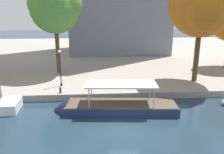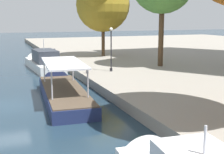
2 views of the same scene
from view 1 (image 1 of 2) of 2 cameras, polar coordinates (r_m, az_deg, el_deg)
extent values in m
plane|color=#1E3342|center=(19.00, 3.36, -13.38)|extent=(220.00, 220.00, 0.00)
cube|color=gray|center=(51.63, -1.47, 5.94)|extent=(120.00, 55.00, 0.76)
cube|color=navy|center=(22.32, 2.23, -8.19)|extent=(10.81, 3.69, 1.28)
cone|color=navy|center=(22.89, -12.61, -7.96)|extent=(1.60, 2.69, 2.59)
cube|color=brown|center=(22.05, 2.25, -6.57)|extent=(10.59, 3.53, 0.08)
cylinder|color=#B2B2B7|center=(20.74, -5.75, -5.28)|extent=(0.10, 0.10, 1.85)
cylinder|color=#B2B2B7|center=(22.88, -5.15, -3.20)|extent=(0.10, 0.10, 1.85)
cylinder|color=#B2B2B7|center=(20.93, 10.43, -5.26)|extent=(0.10, 0.10, 1.85)
cylinder|color=#B2B2B7|center=(23.06, 9.48, -3.20)|extent=(0.10, 0.10, 1.85)
cube|color=silver|center=(21.39, 2.31, -1.75)|extent=(6.77, 3.15, 0.12)
cylinder|color=#2D2D33|center=(25.59, -12.73, -3.39)|extent=(0.23, 0.23, 0.49)
sphere|color=#2D2D33|center=(25.49, -12.77, -2.73)|extent=(0.25, 0.25, 0.25)
cylinder|color=black|center=(27.55, -12.73, 1.80)|extent=(0.12, 0.12, 4.00)
sphere|color=white|center=(27.12, -13.01, 6.21)|extent=(0.32, 0.32, 0.32)
cylinder|color=black|center=(28.04, -12.51, -1.87)|extent=(0.26, 0.26, 0.30)
cylinder|color=#4C3823|center=(30.59, 20.31, 4.96)|extent=(0.63, 0.63, 6.49)
sphere|color=#BC6019|center=(30.15, 21.47, 16.51)|extent=(7.76, 7.76, 7.76)
sphere|color=#BC6019|center=(28.42, 21.78, 15.27)|extent=(4.94, 4.94, 4.94)
cylinder|color=#4C3823|center=(33.54, -13.35, 6.38)|extent=(0.56, 0.56, 6.46)
sphere|color=#4C8438|center=(33.12, -14.01, 16.28)|extent=(6.79, 6.79, 6.79)
sphere|color=#4C8438|center=(34.36, -16.52, 17.05)|extent=(4.56, 4.56, 4.56)
sphere|color=#4C8438|center=(32.56, -11.37, 17.60)|extent=(4.26, 4.26, 4.26)
camera|label=2|loc=(28.91, 52.73, 3.13)|focal=49.69mm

